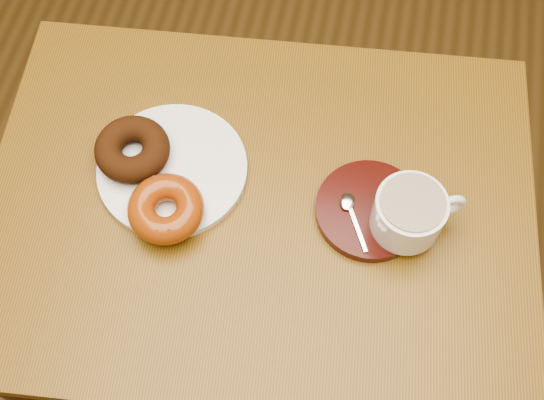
% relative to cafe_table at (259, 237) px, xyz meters
% --- Properties ---
extents(cafe_table, '(0.83, 0.65, 0.73)m').
position_rel_cafe_table_xyz_m(cafe_table, '(0.00, 0.00, 0.00)').
color(cafe_table, brown).
rests_on(cafe_table, ground).
extents(donut_plate, '(0.25, 0.25, 0.01)m').
position_rel_cafe_table_xyz_m(donut_plate, '(-0.13, 0.03, 0.12)').
color(donut_plate, white).
rests_on(donut_plate, cafe_table).
extents(donut_cinnamon, '(0.13, 0.13, 0.04)m').
position_rel_cafe_table_xyz_m(donut_cinnamon, '(-0.19, 0.03, 0.15)').
color(donut_cinnamon, '#351A0A').
rests_on(donut_cinnamon, donut_plate).
extents(donut_caramel, '(0.11, 0.11, 0.04)m').
position_rel_cafe_table_xyz_m(donut_caramel, '(-0.12, -0.05, 0.15)').
color(donut_caramel, '#953F10').
rests_on(donut_caramel, donut_plate).
extents(saucer, '(0.17, 0.17, 0.02)m').
position_rel_cafe_table_xyz_m(saucer, '(0.16, 0.02, 0.12)').
color(saucer, '#330A06').
rests_on(saucer, cafe_table).
extents(coffee_cup, '(0.12, 0.10, 0.07)m').
position_rel_cafe_table_xyz_m(coffee_cup, '(0.21, 0.00, 0.17)').
color(coffee_cup, white).
rests_on(coffee_cup, saucer).
extents(teaspoon, '(0.05, 0.09, 0.01)m').
position_rel_cafe_table_xyz_m(teaspoon, '(0.13, 0.01, 0.14)').
color(teaspoon, silver).
rests_on(teaspoon, saucer).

